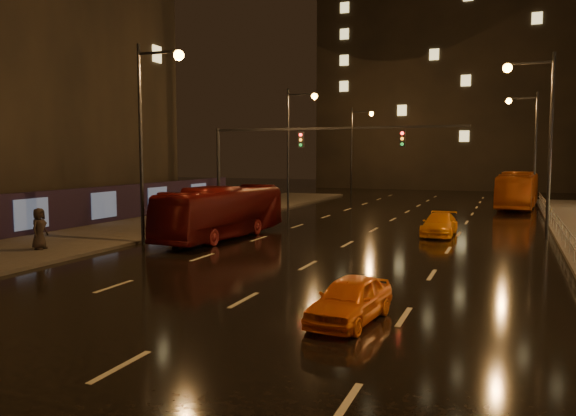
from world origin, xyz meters
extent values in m
plane|color=black|center=(0.00, 20.00, 0.00)|extent=(140.00, 140.00, 0.00)
cube|color=#38332D|center=(-13.50, 15.00, 0.07)|extent=(7.00, 70.00, 0.15)
cube|color=black|center=(4.00, 72.00, 18.00)|extent=(44.00, 16.00, 36.00)
cube|color=black|center=(-17.20, 12.00, 1.25)|extent=(0.30, 46.00, 2.50)
cylinder|color=black|center=(-9.60, 20.00, 3.10)|extent=(0.22, 0.22, 6.20)
cube|color=black|center=(-2.00, 20.00, 6.10)|extent=(15.20, 0.14, 0.14)
cube|color=black|center=(-4.00, 20.00, 5.45)|extent=(0.32, 0.18, 0.95)
cube|color=black|center=(2.00, 20.00, 5.45)|extent=(0.32, 0.18, 0.95)
sphere|color=#FF1E19|center=(-4.00, 19.88, 5.75)|extent=(0.18, 0.18, 0.18)
cylinder|color=#99999E|center=(10.20, 44.00, 0.65)|extent=(0.04, 0.04, 1.00)
cube|color=#99999E|center=(10.20, 18.00, 1.10)|extent=(0.05, 56.00, 0.05)
cube|color=#99999E|center=(10.20, 18.00, 0.70)|extent=(0.05, 56.00, 0.05)
imported|color=#500B0B|center=(-7.00, 15.63, 1.42)|extent=(2.92, 10.33, 2.85)
imported|color=#9F410F|center=(8.29, 40.58, 1.58)|extent=(3.60, 11.53, 3.16)
imported|color=orange|center=(3.71, 3.01, 0.62)|extent=(1.88, 3.78, 1.24)
imported|color=orange|center=(4.00, 21.03, 0.62)|extent=(1.79, 4.30, 1.24)
imported|color=black|center=(-12.72, 8.34, 1.12)|extent=(0.79, 1.05, 1.94)
camera|label=1|loc=(7.64, -11.51, 4.51)|focal=35.00mm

